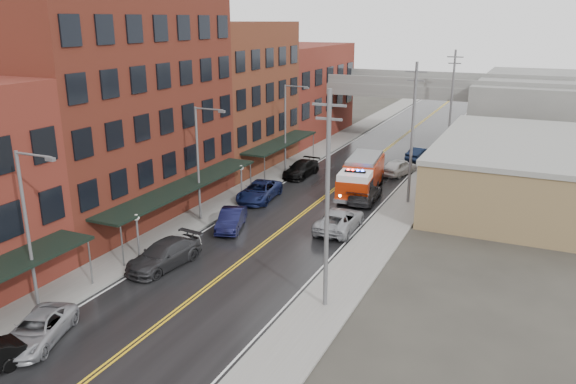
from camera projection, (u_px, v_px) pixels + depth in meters
The scene contains 32 objects.
road at pixel (309, 209), 47.01m from camera, with size 11.00×160.00×0.02m, color black.
sidewalk_left at pixel (233, 197), 49.90m from camera, with size 3.00×160.00×0.15m, color slate.
sidewalk_right at pixel (394, 221), 44.10m from camera, with size 3.00×160.00×0.15m, color slate.
curb_left at pixel (249, 200), 49.24m from camera, with size 0.30×160.00×0.15m, color gray.
curb_right at pixel (374, 218), 44.75m from camera, with size 0.30×160.00×0.15m, color gray.
brick_building_b at pixel (117, 103), 43.56m from camera, with size 9.00×20.00×18.00m, color #521A15.
brick_building_c at pixel (231, 96), 59.20m from camera, with size 9.00×15.00×15.00m, color #5E2B1C.
brick_building_far at pixel (298, 91), 74.85m from camera, with size 9.00×20.00×12.00m, color maroon.
tan_building at pixel (524, 173), 48.61m from camera, with size 14.00×22.00×5.00m, color olive.
right_far_block at pixel (553, 109), 73.43m from camera, with size 18.00×30.00×8.00m, color slate.
awning_1 at pixel (184, 186), 43.03m from camera, with size 2.60×18.00×3.09m.
awning_2 at pixel (281, 143), 58.23m from camera, with size 2.60×13.00×3.09m.
globe_lamp_1 at pixel (137, 226), 36.71m from camera, with size 0.44×0.44×3.12m.
globe_lamp_2 at pixel (241, 174), 48.88m from camera, with size 0.44×0.44×3.12m.
street_lamp_0 at pixel (30, 223), 28.97m from camera, with size 2.64×0.22×9.00m.
street_lamp_1 at pixel (200, 157), 42.87m from camera, with size 2.64×0.22×9.00m.
street_lamp_2 at pixel (287, 123), 56.77m from camera, with size 2.64×0.22×9.00m.
utility_pole_0 at pixel (327, 199), 29.26m from camera, with size 1.80×0.24×12.00m.
utility_pole_1 at pixel (412, 132), 46.64m from camera, with size 1.80×0.24×12.00m.
utility_pole_2 at pixel (451, 101), 64.01m from camera, with size 1.80×0.24×12.00m.
overpass at pixel (403, 93), 73.05m from camera, with size 40.00×10.00×7.50m.
fire_truck at pixel (361, 175), 50.62m from camera, with size 4.38×9.15×3.24m.
parked_car_left_2 at pixel (38, 330), 27.54m from camera, with size 2.26×4.89×1.36m, color gray.
parked_car_left_3 at pixel (164, 254), 35.97m from camera, with size 2.30×5.66×1.64m, color #27272A.
parked_car_left_4 at pixel (172, 249), 37.03m from camera, with size 1.77×4.41×1.50m, color white.
parked_car_left_5 at pixel (231, 219), 42.44m from camera, with size 1.62×4.64×1.53m, color black.
parked_car_left_6 at pixel (259, 191), 49.24m from camera, with size 2.65×5.75×1.60m, color #111941.
parked_car_left_7 at pixel (301, 169), 56.63m from camera, with size 2.17×5.35×1.55m, color black.
parked_car_right_0 at pixel (339, 220), 42.19m from camera, with size 2.68×5.82×1.62m, color gray.
parked_car_right_1 at pixel (365, 193), 48.83m from camera, with size 2.24×5.52×1.60m, color #29282B.
parked_car_right_2 at pixel (399, 167), 57.14m from camera, with size 1.95×4.85×1.65m, color silver.
parked_car_right_3 at pixel (421, 154), 63.05m from camera, with size 1.58×4.54×1.50m, color black.
Camera 1 is at (16.91, -11.18, 15.30)m, focal length 35.00 mm.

